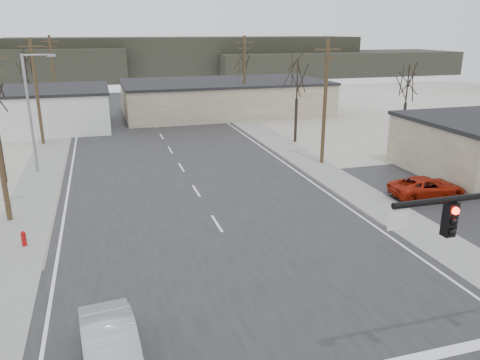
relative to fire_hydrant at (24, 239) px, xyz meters
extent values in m
plane|color=silver|center=(10.20, -8.00, -0.45)|extent=(140.00, 140.00, 0.00)
cube|color=black|center=(10.20, 7.00, -0.43)|extent=(18.00, 110.00, 0.05)
cube|color=black|center=(10.20, -8.00, -0.43)|extent=(90.00, 10.00, 0.04)
cube|color=gray|center=(-0.40, 12.00, -0.42)|extent=(3.00, 90.00, 0.06)
cube|color=gray|center=(20.80, 12.00, -0.42)|extent=(3.00, 90.00, 0.06)
cube|color=black|center=(13.50, -14.20, 5.15)|extent=(0.32, 0.30, 1.00)
sphere|color=#FF0C05|center=(13.50, -14.37, 5.47)|extent=(0.22, 0.22, 0.22)
cube|color=silver|center=(11.80, -14.20, 5.35)|extent=(0.60, 0.04, 0.60)
cylinder|color=#A50C0C|center=(0.00, 0.00, -0.10)|extent=(0.24, 0.24, 0.70)
sphere|color=#A50C0C|center=(0.00, 0.00, 0.30)|extent=(0.24, 0.24, 0.24)
cube|color=silver|center=(-5.80, 32.00, 1.65)|extent=(22.00, 12.00, 4.20)
cube|color=black|center=(-5.80, 32.00, 3.90)|extent=(22.30, 12.30, 0.30)
cube|color=#BCB38F|center=(20.20, 36.00, 1.55)|extent=(26.00, 14.00, 4.00)
cube|color=black|center=(20.20, 36.00, 3.70)|extent=(26.30, 14.30, 0.30)
cylinder|color=#4F3E24|center=(-1.30, 24.00, 4.55)|extent=(0.30, 0.30, 10.00)
cube|color=#4F3E24|center=(-1.30, 24.00, 8.75)|extent=(2.20, 0.12, 0.12)
cube|color=#4F3E24|center=(-1.30, 24.00, 8.05)|extent=(1.60, 0.12, 0.12)
cylinder|color=#4F3E24|center=(-1.30, 44.00, 4.55)|extent=(0.30, 0.30, 10.00)
cube|color=#4F3E24|center=(-1.30, 44.00, 8.75)|extent=(2.20, 0.12, 0.12)
cube|color=#4F3E24|center=(-1.30, 44.00, 8.05)|extent=(1.60, 0.12, 0.12)
cylinder|color=#4F3E24|center=(21.70, 10.00, 4.55)|extent=(0.30, 0.30, 10.00)
cube|color=#4F3E24|center=(21.70, 10.00, 8.75)|extent=(2.20, 0.12, 0.12)
cube|color=#4F3E24|center=(21.70, 10.00, 8.05)|extent=(1.60, 0.12, 0.12)
cylinder|color=#4F3E24|center=(21.70, 32.00, 4.55)|extent=(0.30, 0.30, 10.00)
cube|color=#4F3E24|center=(21.70, 32.00, 8.75)|extent=(2.20, 0.12, 0.12)
cube|color=#4F3E24|center=(21.70, 32.00, 8.05)|extent=(1.60, 0.12, 0.12)
cylinder|color=gray|center=(-0.80, 14.00, 4.05)|extent=(0.20, 0.20, 9.00)
cylinder|color=gray|center=(0.20, 14.00, 8.45)|extent=(2.00, 0.12, 0.12)
cube|color=gray|center=(1.20, 14.00, 8.40)|extent=(0.60, 0.25, 0.18)
cylinder|color=#2C211B|center=(-2.80, 12.00, 1.42)|extent=(0.28, 0.28, 3.75)
cylinder|color=#2C211B|center=(22.70, 18.00, 1.67)|extent=(0.28, 0.28, 4.25)
cylinder|color=#2C211B|center=(22.70, 18.00, 5.50)|extent=(0.14, 0.14, 4.25)
cylinder|color=#2C211B|center=(-3.80, 38.00, 1.80)|extent=(0.28, 0.28, 4.50)
cylinder|color=#2C211B|center=(-3.80, 38.00, 5.85)|extent=(0.14, 0.14, 4.50)
cylinder|color=#2C211B|center=(25.20, 44.00, 1.55)|extent=(0.28, 0.28, 4.00)
cylinder|color=#2C211B|center=(25.20, 44.00, 5.15)|extent=(0.14, 0.14, 4.00)
cylinder|color=#2C211B|center=(32.20, 14.00, 1.55)|extent=(0.28, 0.28, 4.00)
cylinder|color=#2C211B|center=(32.20, 14.00, 5.15)|extent=(0.14, 0.14, 4.00)
cube|color=#333026|center=(25.20, 88.00, 4.05)|extent=(80.00, 18.00, 9.00)
cube|color=#333026|center=(60.20, 82.00, 2.30)|extent=(60.00, 18.00, 5.50)
imported|color=#92989C|center=(4.02, -10.92, 0.41)|extent=(2.16, 5.08, 1.63)
imported|color=black|center=(11.10, 37.25, 0.34)|extent=(3.42, 5.48, 1.48)
imported|color=black|center=(4.01, 51.16, 0.26)|extent=(3.07, 4.20, 1.33)
imported|color=maroon|center=(24.59, 0.32, 0.27)|extent=(5.12, 2.66, 1.38)
camera|label=1|loc=(4.39, -24.15, 10.22)|focal=35.00mm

